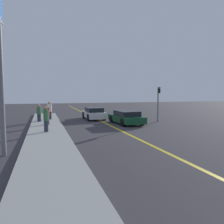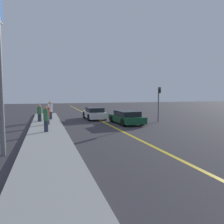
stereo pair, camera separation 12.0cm
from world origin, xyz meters
TOP-DOWN VIEW (x-y plane):
  - road_center_line at (0.00, 18.00)m, footprint 0.20×60.00m
  - sidewalk_left at (-5.18, 14.30)m, footprint 2.51×28.60m
  - car_near_right_lane at (1.70, 17.44)m, footprint 2.21×4.42m
  - car_ahead_center at (-0.30, 21.70)m, footprint 1.93×4.09m
  - pedestrian_near_curb at (-5.24, 14.40)m, footprint 0.33×0.33m
  - pedestrian_mid_group at (-5.11, 17.92)m, footprint 0.39×0.39m
  - pedestrian_far_standing at (-5.78, 20.21)m, footprint 0.40×0.40m
  - pedestrian_by_sign at (-4.80, 21.67)m, footprint 0.42×0.42m
  - traffic_light at (5.07, 17.68)m, footprint 0.18×0.40m

SIDE VIEW (x-z plane):
  - road_center_line at x=0.00m, z-range 0.00..0.01m
  - sidewalk_left at x=-5.18m, z-range 0.00..0.16m
  - car_near_right_lane at x=1.70m, z-range 0.00..1.17m
  - car_ahead_center at x=-0.30m, z-range -0.01..1.24m
  - pedestrian_far_standing at x=-5.78m, z-range 0.14..1.72m
  - pedestrian_mid_group at x=-5.11m, z-range 0.15..1.80m
  - pedestrian_near_curb at x=-5.24m, z-range 0.16..1.88m
  - pedestrian_by_sign at x=-4.80m, z-range 0.15..1.91m
  - traffic_light at x=5.07m, z-range 0.42..3.73m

